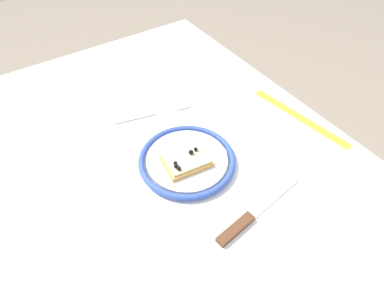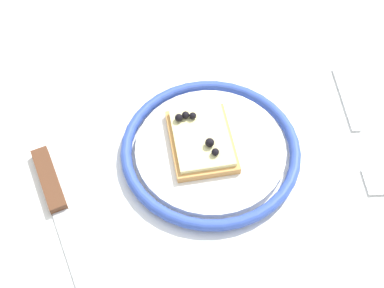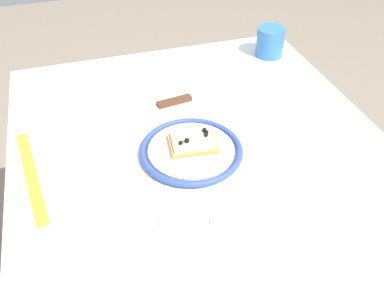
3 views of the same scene
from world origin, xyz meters
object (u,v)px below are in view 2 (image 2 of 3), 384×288
(dining_table, at_px, (240,162))
(knife, at_px, (57,202))
(fork, at_px, (356,129))
(pizza_slice_near, at_px, (201,140))
(plate, at_px, (210,149))

(dining_table, height_order, knife, knife)
(knife, bearing_deg, fork, 179.63)
(pizza_slice_near, xyz_separation_m, knife, (0.18, 0.02, -0.02))
(plate, distance_m, knife, 0.19)
(dining_table, relative_size, pizza_slice_near, 9.89)
(dining_table, relative_size, knife, 4.50)
(plate, relative_size, fork, 1.11)
(dining_table, height_order, fork, fork)
(plate, height_order, knife, plate)
(knife, bearing_deg, plate, -175.10)
(knife, height_order, fork, knife)
(pizza_slice_near, relative_size, knife, 0.46)
(dining_table, distance_m, knife, 0.27)
(plate, height_order, fork, plate)
(pizza_slice_near, bearing_deg, plate, 140.75)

